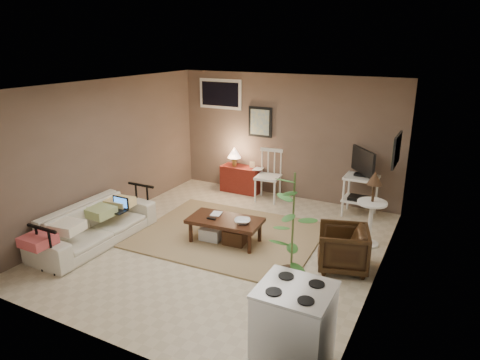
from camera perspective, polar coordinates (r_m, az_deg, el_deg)
The scene contains 20 objects.
floor at distance 6.65m, azimuth -2.19°, elevation -8.60°, with size 5.00×5.00×0.00m, color #C1B293.
art_back at distance 8.53m, azimuth 2.71°, elevation 7.73°, with size 0.50×0.03×0.60m, color black.
art_right at distance 6.41m, azimuth 20.18°, elevation 3.77°, with size 0.03×0.60×0.45m, color black.
window at distance 8.86m, azimuth -2.63°, elevation 11.39°, with size 0.96×0.03×0.60m, color silver.
rug at distance 6.92m, azimuth -1.54°, elevation -7.32°, with size 2.78×2.22×0.03m, color #998459.
coffee_table at distance 6.60m, azimuth -2.05°, elevation -6.51°, with size 1.16×0.67×0.42m.
sofa at distance 6.92m, azimuth -18.91°, elevation -4.92°, with size 2.01×0.59×0.79m, color beige.
sofa_pillows at distance 6.71m, azimuth -20.11°, elevation -4.95°, with size 0.39×1.91×0.14m, color #F0E5C7, non-canonical shape.
sofa_end_rails at distance 6.86m, azimuth -18.18°, elevation -5.54°, with size 0.54×2.01×0.68m, color black, non-canonical shape.
laptop at distance 6.97m, azimuth -15.87°, elevation -3.42°, with size 0.31×0.23×0.21m.
red_console at distance 8.78m, azimuth 0.06°, elevation 0.47°, with size 0.81×0.36×0.93m.
spindle_chair at distance 8.30m, azimuth 3.79°, elevation 0.40°, with size 0.50×0.50×0.99m.
tv_stand at distance 7.78m, azimuth 15.86°, elevation -0.14°, with size 0.57×0.59×1.21m.
side_table at distance 6.64m, azimuth 17.25°, elevation -2.62°, with size 0.44×0.44×1.17m.
armchair at distance 6.02m, azimuth 13.56°, elevation -8.61°, with size 0.64×0.60×0.66m, color black.
potted_plant at distance 5.07m, azimuth 7.03°, elevation -6.90°, with size 0.40×0.40×1.61m.
stove at distance 4.24m, azimuth 7.16°, elevation -19.06°, with size 0.67×0.62×0.88m.
bowl at distance 6.34m, azimuth 0.31°, elevation -4.77°, with size 0.24×0.06×0.24m, color #361C0E.
book_table at distance 6.69m, azimuth -3.81°, elevation -3.70°, with size 0.15×0.02×0.21m, color #361C0E.
book_console at distance 8.51m, azimuth 1.89°, elevation 2.21°, with size 0.17×0.02×0.23m, color #361C0E.
Camera 1 is at (2.95, -5.15, 2.99)m, focal length 32.00 mm.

